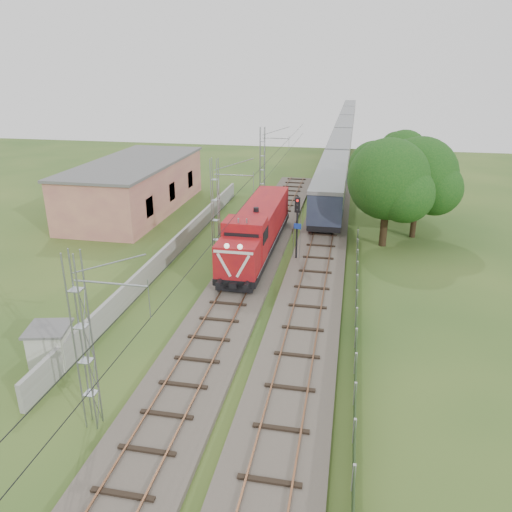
% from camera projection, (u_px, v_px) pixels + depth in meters
% --- Properties ---
extents(ground, '(140.00, 140.00, 0.00)m').
position_uv_depth(ground, '(212.00, 338.00, 28.36)').
color(ground, '#274A1B').
rests_on(ground, ground).
extents(track_main, '(4.20, 70.00, 0.45)m').
position_uv_depth(track_main, '(240.00, 285.00, 34.70)').
color(track_main, '#6B6054').
rests_on(track_main, ground).
extents(track_side, '(4.20, 80.00, 0.45)m').
position_uv_depth(track_side, '(324.00, 232.00, 45.70)').
color(track_side, '#6B6054').
rests_on(track_side, ground).
extents(catenary, '(3.31, 70.00, 8.00)m').
position_uv_depth(catenary, '(216.00, 210.00, 38.41)').
color(catenary, gray).
rests_on(catenary, ground).
extents(boundary_wall, '(0.25, 40.00, 1.50)m').
position_uv_depth(boundary_wall, '(175.00, 247.00, 40.24)').
color(boundary_wall, '#9E9E99').
rests_on(boundary_wall, ground).
extents(station_building, '(8.40, 20.40, 5.22)m').
position_uv_depth(station_building, '(136.00, 186.00, 52.06)').
color(station_building, tan).
rests_on(station_building, ground).
extents(fence, '(0.12, 32.00, 1.20)m').
position_uv_depth(fence, '(356.00, 317.00, 29.45)').
color(fence, black).
rests_on(fence, ground).
extents(locomotive, '(2.92, 16.68, 4.24)m').
position_uv_depth(locomotive, '(257.00, 229.00, 39.90)').
color(locomotive, black).
rests_on(locomotive, ground).
extents(coach_rake, '(3.14, 117.45, 3.63)m').
position_uv_depth(coach_rake, '(344.00, 129.00, 97.03)').
color(coach_rake, black).
rests_on(coach_rake, ground).
extents(signal_post, '(0.58, 0.45, 5.27)m').
position_uv_depth(signal_post, '(297.00, 218.00, 37.91)').
color(signal_post, black).
rests_on(signal_post, ground).
extents(relay_hut, '(2.47, 2.47, 2.13)m').
position_uv_depth(relay_hut, '(50.00, 346.00, 25.54)').
color(relay_hut, beige).
rests_on(relay_hut, ground).
extents(tree_a, '(7.01, 6.67, 9.08)m').
position_uv_depth(tree_a, '(389.00, 180.00, 40.70)').
color(tree_a, '#392917').
rests_on(tree_a, ground).
extents(tree_b, '(6.86, 6.53, 8.89)m').
position_uv_depth(tree_b, '(420.00, 176.00, 42.83)').
color(tree_b, '#392917').
rests_on(tree_b, ground).
extents(tree_c, '(5.71, 5.44, 7.40)m').
position_uv_depth(tree_c, '(398.00, 171.00, 49.35)').
color(tree_c, '#392917').
rests_on(tree_c, ground).
extents(tree_d, '(5.74, 5.47, 7.44)m').
position_uv_depth(tree_d, '(405.00, 154.00, 58.54)').
color(tree_d, '#392917').
rests_on(tree_d, ground).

